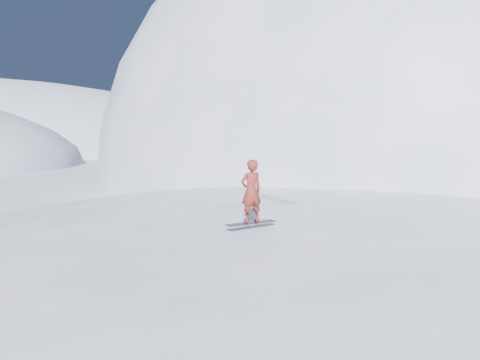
{
  "coord_description": "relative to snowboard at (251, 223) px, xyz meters",
  "views": [
    {
      "loc": [
        -7.3,
        -11.78,
        4.9
      ],
      "look_at": [
        -3.46,
        0.19,
        3.5
      ],
      "focal_mm": 32.0,
      "sensor_mm": 36.0,
      "label": 1
    }
  ],
  "objects": [
    {
      "name": "snowboarder",
      "position": [
        0.0,
        0.0,
        0.88
      ],
      "size": [
        0.71,
        0.53,
        1.74
      ],
      "primitive_type": "imported",
      "rotation": [
        0.0,
        0.0,
        3.34
      ],
      "color": "maroon",
      "rests_on": "snowboard"
    },
    {
      "name": "snowboard",
      "position": [
        0.0,
        0.0,
        0.0
      ],
      "size": [
        1.49,
        0.56,
        0.02
      ],
      "primitive_type": "cube",
      "rotation": [
        0.0,
        0.0,
        0.2
      ],
      "color": "black",
      "rests_on": "near_ridge"
    },
    {
      "name": "near_ridge",
      "position": [
        4.46,
        3.81,
        -2.41
      ],
      "size": [
        36.0,
        28.0,
        4.8
      ],
      "primitive_type": "ellipsoid",
      "color": "white",
      "rests_on": "ground"
    },
    {
      "name": "summit_peak",
      "position": [
        25.46,
        26.81,
        -2.41
      ],
      "size": [
        60.0,
        56.0,
        56.0
      ],
      "primitive_type": "ellipsoid",
      "color": "white",
      "rests_on": "ground"
    },
    {
      "name": "ground",
      "position": [
        3.46,
        0.81,
        -2.41
      ],
      "size": [
        400.0,
        400.0,
        0.0
      ],
      "primitive_type": "plane",
      "color": "white",
      "rests_on": "ground"
    },
    {
      "name": "wind_bumps",
      "position": [
        2.9,
        2.93,
        -2.41
      ],
      "size": [
        16.0,
        14.4,
        1.0
      ],
      "color": "white",
      "rests_on": "ground"
    },
    {
      "name": "board_tracks",
      "position": [
        2.04,
        5.61,
        0.01
      ],
      "size": [
        1.3,
        5.96,
        0.04
      ],
      "color": "silver",
      "rests_on": "ground"
    },
    {
      "name": "peak_shoulder",
      "position": [
        13.46,
        20.81,
        -2.41
      ],
      "size": [
        28.0,
        24.0,
        18.0
      ],
      "primitive_type": "ellipsoid",
      "color": "white",
      "rests_on": "ground"
    }
  ]
}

